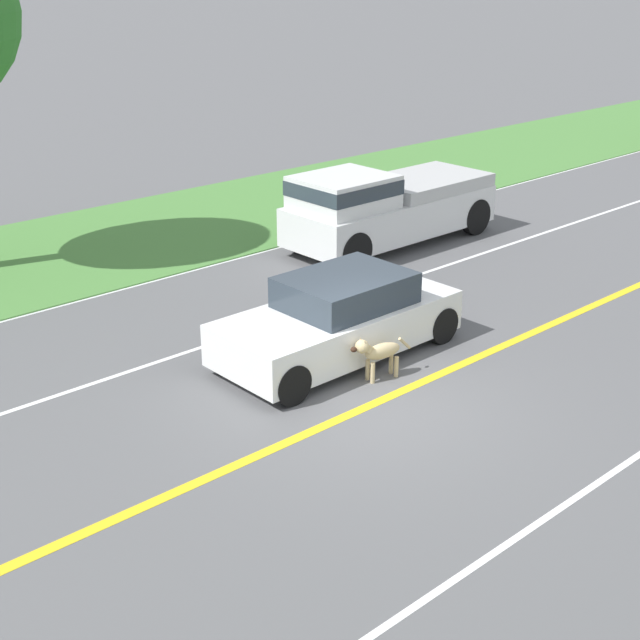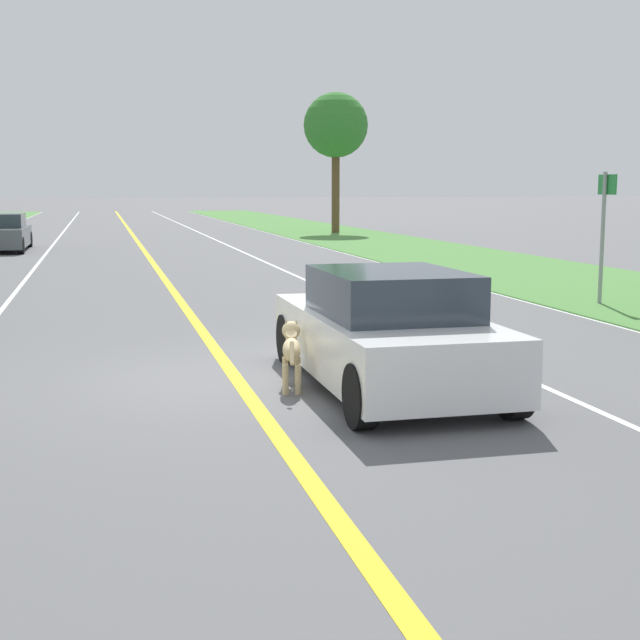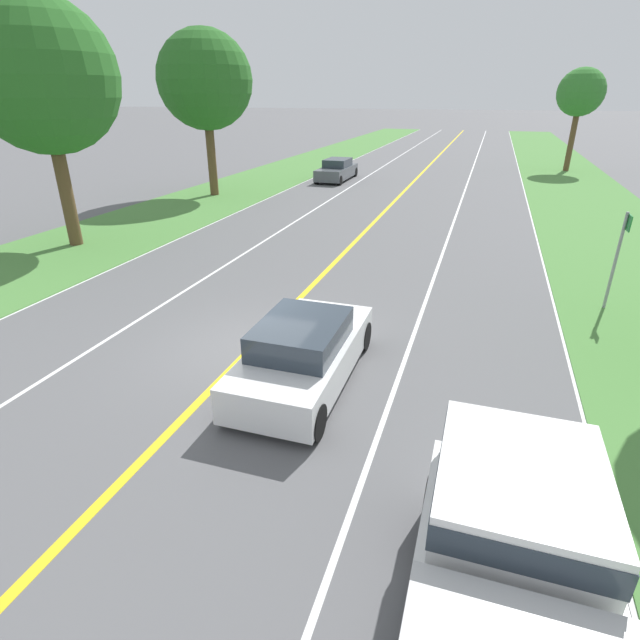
{
  "view_description": "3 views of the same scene",
  "coord_description": "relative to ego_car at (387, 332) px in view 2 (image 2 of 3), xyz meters",
  "views": [
    {
      "loc": [
        -8.39,
        8.63,
        6.35
      ],
      "look_at": [
        1.55,
        -0.38,
        0.83
      ],
      "focal_mm": 50.0,
      "sensor_mm": 36.0,
      "label": 1
    },
    {
      "loc": [
        -1.58,
        -10.82,
        2.36
      ],
      "look_at": [
        0.82,
        -1.09,
        0.86
      ],
      "focal_mm": 50.0,
      "sensor_mm": 36.0,
      "label": 2
    },
    {
      "loc": [
        4.73,
        -9.23,
        5.41
      ],
      "look_at": [
        1.79,
        -0.24,
        1.11
      ],
      "focal_mm": 28.0,
      "sensor_mm": 36.0,
      "label": 3
    }
  ],
  "objects": [
    {
      "name": "ego_car",
      "position": [
        0.0,
        0.0,
        0.0
      ],
      "size": [
        1.85,
        4.32,
        1.41
      ],
      "color": "white",
      "rests_on": "ground"
    },
    {
      "name": "street_sign",
      "position": [
        6.59,
        6.18,
        1.01
      ],
      "size": [
        0.11,
        0.64,
        2.67
      ],
      "color": "gray",
      "rests_on": "ground"
    },
    {
      "name": "dog",
      "position": [
        -1.11,
        0.21,
        -0.17
      ],
      "size": [
        0.38,
        1.15,
        0.78
      ],
      "rotation": [
        0.0,
        0.0,
        -0.2
      ],
      "color": "#D1B784",
      "rests_on": "ground"
    },
    {
      "name": "centre_divider_line",
      "position": [
        -1.67,
        0.93,
        -0.66
      ],
      "size": [
        0.18,
        160.0,
        0.01
      ],
      "primitive_type": "cube",
      "color": "yellow",
      "rests_on": "ground"
    },
    {
      "name": "lane_dash_same_dir",
      "position": [
        1.83,
        0.93,
        -0.66
      ],
      "size": [
        0.1,
        160.0,
        0.01
      ],
      "primitive_type": "cube",
      "color": "white",
      "rests_on": "ground"
    },
    {
      "name": "oncoming_car",
      "position": [
        -6.81,
        25.53,
        -0.01
      ],
      "size": [
        1.8,
        4.79,
        1.38
      ],
      "rotation": [
        0.0,
        0.0,
        3.14
      ],
      "color": "#51565B",
      "rests_on": "ground"
    },
    {
      "name": "ground_plane",
      "position": [
        -1.67,
        0.93,
        -0.66
      ],
      "size": [
        400.0,
        400.0,
        0.0
      ],
      "primitive_type": "plane",
      "color": "#5B5B5E"
    },
    {
      "name": "roadside_tree_right_far",
      "position": [
        8.66,
        35.06,
        4.79
      ],
      "size": [
        3.3,
        3.3,
        7.17
      ],
      "color": "brown",
      "rests_on": "ground"
    }
  ]
}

